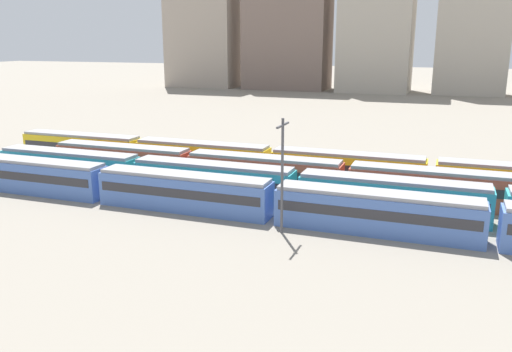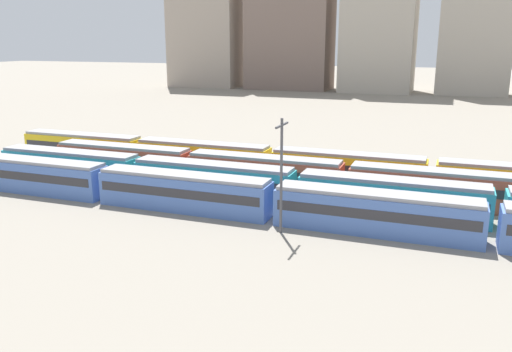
# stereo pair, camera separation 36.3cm
# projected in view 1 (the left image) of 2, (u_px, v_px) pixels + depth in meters

# --- Properties ---
(ground_plane) EXTENTS (600.00, 600.00, 0.00)m
(ground_plane) POSITION_uv_depth(u_px,v_px,m) (116.00, 179.00, 64.63)
(ground_plane) COLOR gray
(train_track_0) EXTENTS (112.50, 3.06, 3.75)m
(train_track_0) POSITION_uv_depth(u_px,v_px,m) (494.00, 225.00, 43.18)
(train_track_0) COLOR #4C70BC
(train_track_0) RESTS_ON ground_plane
(train_track_1) EXTENTS (74.70, 3.06, 3.75)m
(train_track_1) POSITION_uv_depth(u_px,v_px,m) (297.00, 188.00, 53.93)
(train_track_1) COLOR teal
(train_track_1) RESTS_ON ground_plane
(train_track_2) EXTENTS (74.70, 3.06, 3.75)m
(train_track_2) POSITION_uv_depth(u_px,v_px,m) (346.00, 179.00, 57.32)
(train_track_2) COLOR #BC4C38
(train_track_2) RESTS_ON ground_plane
(train_track_3) EXTENTS (93.60, 3.06, 3.75)m
(train_track_3) POSITION_uv_depth(u_px,v_px,m) (347.00, 168.00, 62.34)
(train_track_3) COLOR yellow
(train_track_3) RESTS_ON ground_plane
(catenary_pole_2) EXTENTS (0.24, 3.20, 10.19)m
(catenary_pole_2) POSITION_uv_depth(u_px,v_px,m) (282.00, 171.00, 45.40)
(catenary_pole_2) COLOR #4C4C51
(catenary_pole_2) RESTS_ON ground_plane
(distant_building_0) EXTENTS (24.83, 17.34, 54.70)m
(distant_building_0) POSITION_uv_depth(u_px,v_px,m) (204.00, 9.00, 188.71)
(distant_building_0) COLOR #A89989
(distant_building_0) RESTS_ON ground_plane
(distant_building_1) EXTENTS (28.36, 15.88, 50.68)m
(distant_building_1) POSITION_uv_depth(u_px,v_px,m) (288.00, 13.00, 178.87)
(distant_building_1) COLOR #7A665B
(distant_building_1) RESTS_ON ground_plane
(distant_building_2) EXTENTS (22.62, 19.54, 51.93)m
(distant_building_2) POSITION_uv_depth(u_px,v_px,m) (378.00, 10.00, 168.74)
(distant_building_2) COLOR #B2A899
(distant_building_2) RESTS_ON ground_plane
(distant_building_3) EXTENTS (20.98, 12.97, 51.42)m
(distant_building_3) POSITION_uv_depth(u_px,v_px,m) (475.00, 9.00, 159.21)
(distant_building_3) COLOR #B2A899
(distant_building_3) RESTS_ON ground_plane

